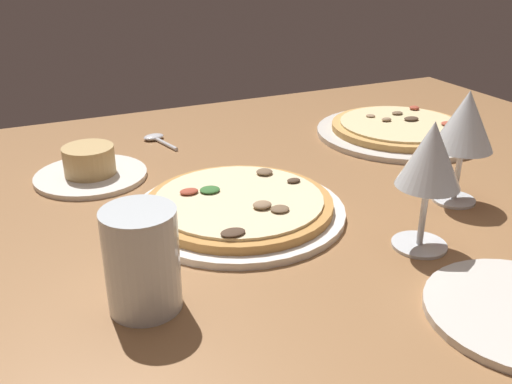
% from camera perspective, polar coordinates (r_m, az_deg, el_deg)
% --- Properties ---
extents(dining_table, '(1.50, 1.10, 0.04)m').
position_cam_1_polar(dining_table, '(0.82, 1.58, -2.84)').
color(dining_table, '#996B42').
rests_on(dining_table, ground).
extents(pizza_main, '(0.29, 0.29, 0.03)m').
position_cam_1_polar(pizza_main, '(0.79, -1.65, -1.54)').
color(pizza_main, white).
rests_on(pizza_main, dining_table).
extents(pizza_side, '(0.31, 0.31, 0.03)m').
position_cam_1_polar(pizza_side, '(1.14, 14.08, 6.04)').
color(pizza_side, silver).
rests_on(pizza_side, dining_table).
extents(ramekin_on_saucer, '(0.18, 0.18, 0.05)m').
position_cam_1_polar(ramekin_on_saucer, '(0.94, -16.18, 2.37)').
color(ramekin_on_saucer, silver).
rests_on(ramekin_on_saucer, dining_table).
extents(wine_glass_far, '(0.08, 0.08, 0.16)m').
position_cam_1_polar(wine_glass_far, '(0.70, 16.98, 3.15)').
color(wine_glass_far, silver).
rests_on(wine_glass_far, dining_table).
extents(wine_glass_near, '(0.08, 0.08, 0.16)m').
position_cam_1_polar(wine_glass_near, '(0.84, 20.11, 6.40)').
color(wine_glass_near, silver).
rests_on(wine_glass_near, dining_table).
extents(water_glass, '(0.08, 0.08, 0.11)m').
position_cam_1_polar(water_glass, '(0.60, -11.21, -7.33)').
color(water_glass, silver).
rests_on(water_glass, dining_table).
extents(spoon, '(0.05, 0.10, 0.01)m').
position_cam_1_polar(spoon, '(1.09, -9.87, 5.26)').
color(spoon, silver).
rests_on(spoon, dining_table).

